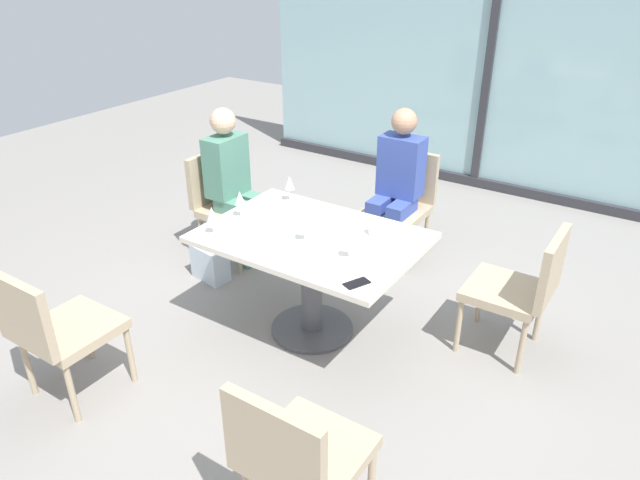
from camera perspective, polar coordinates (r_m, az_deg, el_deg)
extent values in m
plane|color=gray|center=(4.05, -0.78, -8.74)|extent=(12.00, 12.00, 0.00)
cube|color=#91B7BC|center=(6.28, 16.39, 16.78)|extent=(5.16, 0.03, 2.70)
cube|color=#2D2D33|center=(6.25, 16.29, 16.74)|extent=(0.08, 0.06, 2.70)
cube|color=#2D2D33|center=(6.59, 14.83, 5.62)|extent=(5.16, 0.10, 0.10)
cube|color=silver|center=(3.68, -0.85, 0.26)|extent=(1.36, 0.96, 0.04)
cylinder|color=#4C4C51|center=(3.86, -0.81, -4.57)|extent=(0.14, 0.14, 0.69)
cylinder|color=#4C4C51|center=(4.05, -0.78, -8.60)|extent=(0.56, 0.56, 0.02)
cube|color=tan|center=(4.80, -8.38, 2.83)|extent=(0.46, 0.46, 0.06)
cube|color=tan|center=(4.87, -10.81, 6.05)|extent=(0.05, 0.46, 0.42)
cylinder|color=tan|center=(4.65, -7.93, -1.11)|extent=(0.04, 0.04, 0.39)
cylinder|color=tan|center=(4.92, -4.92, 0.75)|extent=(0.04, 0.04, 0.39)
cylinder|color=tan|center=(4.89, -11.50, 0.13)|extent=(0.04, 0.04, 0.39)
cylinder|color=tan|center=(5.15, -8.45, 1.83)|extent=(0.04, 0.04, 0.39)
cube|color=tan|center=(4.77, 7.40, 2.72)|extent=(0.46, 0.46, 0.06)
cube|color=tan|center=(4.89, 8.89, 6.29)|extent=(0.46, 0.05, 0.42)
cylinder|color=tan|center=(4.79, 4.03, 0.00)|extent=(0.04, 0.04, 0.39)
cylinder|color=tan|center=(4.63, 8.34, -1.24)|extent=(0.04, 0.04, 0.39)
cylinder|color=tan|center=(5.11, 6.25, 1.72)|extent=(0.04, 0.04, 0.39)
cylinder|color=tan|center=(4.96, 10.35, 0.61)|extent=(0.04, 0.04, 0.39)
cube|color=tan|center=(2.67, -0.93, -20.06)|extent=(0.46, 0.46, 0.06)
cube|color=tan|center=(2.36, -4.58, -19.79)|extent=(0.46, 0.05, 0.42)
cylinder|color=tan|center=(2.89, 5.06, -22.17)|extent=(0.04, 0.04, 0.39)
cylinder|color=tan|center=(3.03, -1.98, -19.08)|extent=(0.04, 0.04, 0.39)
cube|color=tan|center=(3.62, -23.05, -8.05)|extent=(0.46, 0.46, 0.06)
cube|color=tan|center=(3.40, -27.16, -6.59)|extent=(0.46, 0.05, 0.42)
cylinder|color=tan|center=(3.70, -18.08, -10.60)|extent=(0.04, 0.04, 0.39)
cylinder|color=tan|center=(3.98, -21.84, -8.39)|extent=(0.04, 0.04, 0.39)
cylinder|color=tan|center=(3.53, -23.09, -13.65)|extent=(0.04, 0.04, 0.39)
cylinder|color=tan|center=(3.82, -26.64, -11.07)|extent=(0.04, 0.04, 0.39)
cube|color=tan|center=(3.86, 17.60, -4.77)|extent=(0.46, 0.46, 0.06)
cube|color=tan|center=(3.70, 21.78, -2.64)|extent=(0.05, 0.46, 0.42)
cylinder|color=tan|center=(4.18, 15.38, -5.40)|extent=(0.04, 0.04, 0.39)
cylinder|color=tan|center=(3.86, 13.40, -8.15)|extent=(0.04, 0.04, 0.39)
cylinder|color=tan|center=(4.11, 20.65, -6.90)|extent=(0.04, 0.04, 0.39)
cylinder|color=tan|center=(3.78, 19.11, -9.86)|extent=(0.04, 0.04, 0.39)
cylinder|color=#4C7F6B|center=(4.72, -7.31, -0.18)|extent=(0.11, 0.11, 0.45)
cube|color=#4C7F6B|center=(4.66, -8.42, 3.18)|extent=(0.32, 0.13, 0.11)
cylinder|color=#4C7F6B|center=(4.84, -5.95, 0.64)|extent=(0.11, 0.11, 0.45)
cube|color=#4C7F6B|center=(4.78, -7.02, 3.93)|extent=(0.32, 0.13, 0.11)
cube|color=#4C7F6B|center=(4.69, -9.16, 7.20)|extent=(0.20, 0.34, 0.48)
sphere|color=#D8AD8C|center=(4.58, -9.49, 11.42)|extent=(0.20, 0.20, 0.20)
cylinder|color=#384C9E|center=(4.75, 5.34, 0.10)|extent=(0.11, 0.11, 0.45)
cube|color=#384C9E|center=(4.70, 6.05, 3.58)|extent=(0.13, 0.32, 0.11)
cylinder|color=#384C9E|center=(4.68, 7.28, -0.45)|extent=(0.11, 0.11, 0.45)
cube|color=#384C9E|center=(4.63, 8.02, 3.08)|extent=(0.13, 0.32, 0.11)
cube|color=#384C9E|center=(4.67, 7.96, 7.18)|extent=(0.34, 0.20, 0.48)
sphere|color=tan|center=(4.56, 8.25, 11.43)|extent=(0.20, 0.20, 0.20)
cylinder|color=silver|center=(3.75, -10.37, 0.64)|extent=(0.06, 0.06, 0.00)
cylinder|color=silver|center=(3.73, -10.43, 1.26)|extent=(0.01, 0.01, 0.08)
cone|color=silver|center=(3.69, -10.54, 2.52)|extent=(0.07, 0.07, 0.09)
cylinder|color=silver|center=(3.41, 2.87, -1.72)|extent=(0.06, 0.06, 0.00)
cylinder|color=silver|center=(3.39, 2.89, -1.05)|extent=(0.01, 0.01, 0.08)
cone|color=silver|center=(3.35, 2.92, 0.30)|extent=(0.07, 0.07, 0.09)
cylinder|color=silver|center=(3.60, -1.52, -0.02)|extent=(0.06, 0.06, 0.00)
cylinder|color=silver|center=(3.58, -1.53, 0.62)|extent=(0.01, 0.01, 0.08)
cone|color=silver|center=(3.54, -1.55, 1.92)|extent=(0.07, 0.07, 0.09)
cylinder|color=silver|center=(3.95, -7.74, 2.32)|extent=(0.06, 0.06, 0.00)
cylinder|color=silver|center=(3.93, -7.78, 2.91)|extent=(0.01, 0.01, 0.08)
cone|color=silver|center=(3.90, -7.87, 4.12)|extent=(0.07, 0.07, 0.09)
cylinder|color=silver|center=(4.17, -2.97, 3.91)|extent=(0.06, 0.06, 0.00)
cylinder|color=silver|center=(4.15, -2.98, 4.48)|extent=(0.01, 0.01, 0.08)
cone|color=silver|center=(4.12, -3.01, 5.64)|extent=(0.07, 0.07, 0.09)
cylinder|color=white|center=(3.67, 5.38, 1.13)|extent=(0.08, 0.08, 0.09)
cube|color=black|center=(3.16, 3.61, -4.25)|extent=(0.12, 0.16, 0.01)
cube|color=silver|center=(4.63, -10.69, -2.21)|extent=(0.32, 0.21, 0.28)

